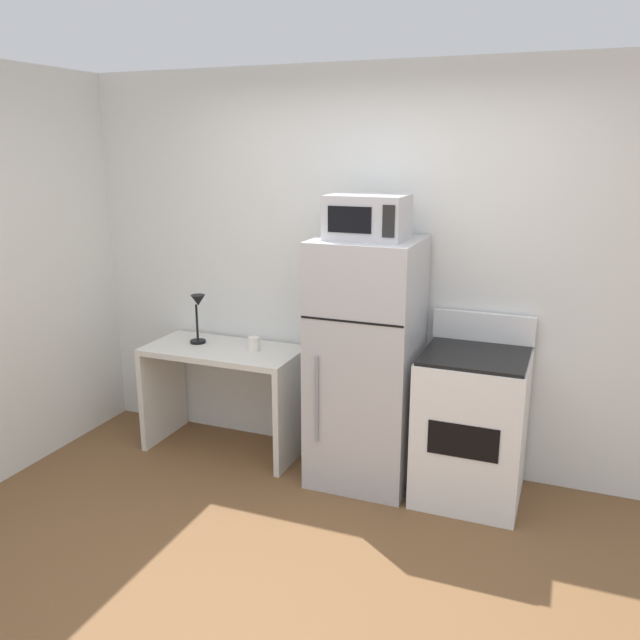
{
  "coord_description": "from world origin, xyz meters",
  "views": [
    {
      "loc": [
        1.16,
        -2.39,
        2.1
      ],
      "look_at": [
        -0.22,
        1.1,
        1.09
      ],
      "focal_mm": 36.67,
      "sensor_mm": 36.0,
      "label": 1
    }
  ],
  "objects_px": {
    "desk": "(224,380)",
    "oven_range": "(471,425)",
    "desk_lamp": "(198,311)",
    "coffee_mug": "(254,344)",
    "microwave": "(367,217)",
    "refrigerator": "(365,363)"
  },
  "relations": [
    {
      "from": "desk_lamp",
      "to": "desk",
      "type": "bearing_deg",
      "value": -6.99
    },
    {
      "from": "desk_lamp",
      "to": "coffee_mug",
      "type": "bearing_deg",
      "value": -0.36
    },
    {
      "from": "coffee_mug",
      "to": "refrigerator",
      "type": "distance_m",
      "value": 0.81
    },
    {
      "from": "desk",
      "to": "desk_lamp",
      "type": "distance_m",
      "value": 0.52
    },
    {
      "from": "coffee_mug",
      "to": "microwave",
      "type": "relative_size",
      "value": 0.21
    },
    {
      "from": "coffee_mug",
      "to": "refrigerator",
      "type": "bearing_deg",
      "value": -3.93
    },
    {
      "from": "desk_lamp",
      "to": "microwave",
      "type": "height_order",
      "value": "microwave"
    },
    {
      "from": "desk",
      "to": "oven_range",
      "type": "bearing_deg",
      "value": -0.97
    },
    {
      "from": "desk",
      "to": "microwave",
      "type": "xyz_separation_m",
      "value": [
        1.04,
        -0.05,
        1.18
      ]
    },
    {
      "from": "desk_lamp",
      "to": "coffee_mug",
      "type": "relative_size",
      "value": 3.72
    },
    {
      "from": "desk_lamp",
      "to": "coffee_mug",
      "type": "xyz_separation_m",
      "value": [
        0.43,
        -0.0,
        -0.19
      ]
    },
    {
      "from": "desk_lamp",
      "to": "refrigerator",
      "type": "bearing_deg",
      "value": -2.7
    },
    {
      "from": "microwave",
      "to": "refrigerator",
      "type": "bearing_deg",
      "value": 90.33
    },
    {
      "from": "desk",
      "to": "refrigerator",
      "type": "relative_size",
      "value": 0.69
    },
    {
      "from": "refrigerator",
      "to": "microwave",
      "type": "bearing_deg",
      "value": -89.67
    },
    {
      "from": "desk",
      "to": "desk_lamp",
      "type": "xyz_separation_m",
      "value": [
        -0.2,
        0.02,
        0.47
      ]
    },
    {
      "from": "desk",
      "to": "coffee_mug",
      "type": "bearing_deg",
      "value": 5.49
    },
    {
      "from": "oven_range",
      "to": "microwave",
      "type": "bearing_deg",
      "value": -177.79
    },
    {
      "from": "desk_lamp",
      "to": "oven_range",
      "type": "xyz_separation_m",
      "value": [
        1.92,
        -0.05,
        -0.52
      ]
    },
    {
      "from": "coffee_mug",
      "to": "oven_range",
      "type": "relative_size",
      "value": 0.09
    },
    {
      "from": "refrigerator",
      "to": "oven_range",
      "type": "relative_size",
      "value": 1.42
    },
    {
      "from": "desk_lamp",
      "to": "refrigerator",
      "type": "relative_size",
      "value": 0.23
    }
  ]
}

